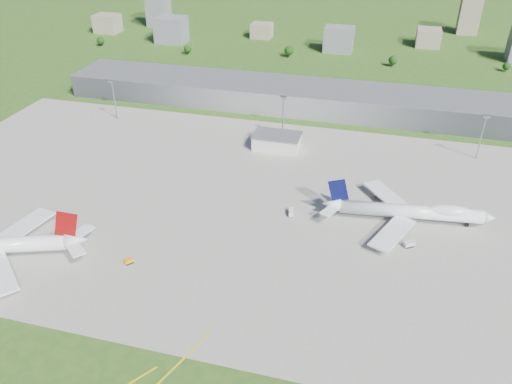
% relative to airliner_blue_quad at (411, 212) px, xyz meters
% --- Properties ---
extents(ground, '(1400.00, 1400.00, 0.00)m').
position_rel_airliner_blue_quad_xyz_m(ground, '(-84.13, 107.72, -5.46)').
color(ground, '#2E561B').
rests_on(ground, ground).
extents(apron, '(360.00, 190.00, 0.08)m').
position_rel_airliner_blue_quad_xyz_m(apron, '(-74.13, -2.28, -5.42)').
color(apron, gray).
rests_on(apron, ground).
extents(terminal, '(300.00, 42.00, 15.00)m').
position_rel_airliner_blue_quad_xyz_m(terminal, '(-84.13, 122.72, 2.04)').
color(terminal, gray).
rests_on(terminal, ground).
extents(ops_building, '(26.00, 16.00, 8.00)m').
position_rel_airliner_blue_quad_xyz_m(ops_building, '(-74.13, 57.72, -1.46)').
color(ops_building, silver).
rests_on(ops_building, ground).
extents(mast_west, '(3.50, 2.00, 25.90)m').
position_rel_airliner_blue_quad_xyz_m(mast_west, '(-184.13, 72.72, 12.25)').
color(mast_west, gray).
rests_on(mast_west, ground).
extents(mast_center, '(3.50, 2.00, 25.90)m').
position_rel_airliner_blue_quad_xyz_m(mast_center, '(-74.13, 72.72, 12.25)').
color(mast_center, gray).
rests_on(mast_center, ground).
extents(mast_east, '(3.50, 2.00, 25.90)m').
position_rel_airliner_blue_quad_xyz_m(mast_east, '(35.87, 72.72, 12.25)').
color(mast_east, gray).
rests_on(mast_east, ground).
extents(airliner_blue_quad, '(75.27, 58.67, 19.65)m').
position_rel_airliner_blue_quad_xyz_m(airliner_blue_quad, '(0.00, 0.00, 0.00)').
color(airliner_blue_quad, white).
rests_on(airliner_blue_quad, ground).
extents(tug_yellow, '(3.99, 4.24, 1.84)m').
position_rel_airliner_blue_quad_xyz_m(tug_yellow, '(-108.27, -58.90, -4.51)').
color(tug_yellow, '#EFA60E').
rests_on(tug_yellow, ground).
extents(van_white_near, '(3.06, 5.34, 2.56)m').
position_rel_airliner_blue_quad_xyz_m(van_white_near, '(-52.31, -8.21, -4.17)').
color(van_white_near, white).
rests_on(van_white_near, ground).
extents(van_white_far, '(5.15, 4.42, 2.45)m').
position_rel_airliner_blue_quad_xyz_m(van_white_far, '(0.10, -19.00, -4.22)').
color(van_white_far, silver).
rests_on(van_white_far, ground).
extents(bldg_far_w, '(24.00, 20.00, 18.00)m').
position_rel_airliner_blue_quad_xyz_m(bldg_far_w, '(-304.13, 277.72, 3.54)').
color(bldg_far_w, gray).
rests_on(bldg_far_w, ground).
extents(bldg_w, '(28.00, 22.00, 24.00)m').
position_rel_airliner_blue_quad_xyz_m(bldg_w, '(-224.13, 257.72, 6.54)').
color(bldg_w, slate).
rests_on(bldg_w, ground).
extents(bldg_cw, '(20.00, 18.00, 14.00)m').
position_rel_airliner_blue_quad_xyz_m(bldg_cw, '(-144.13, 297.72, 1.54)').
color(bldg_cw, gray).
rests_on(bldg_cw, ground).
extents(bldg_c, '(26.00, 20.00, 22.00)m').
position_rel_airliner_blue_quad_xyz_m(bldg_c, '(-64.13, 267.72, 5.54)').
color(bldg_c, slate).
rests_on(bldg_c, ground).
extents(bldg_ce, '(22.00, 24.00, 16.00)m').
position_rel_airliner_blue_quad_xyz_m(bldg_ce, '(15.87, 307.72, 2.54)').
color(bldg_ce, gray).
rests_on(bldg_ce, ground).
extents(bldg_tall_w, '(22.00, 20.00, 44.00)m').
position_rel_airliner_blue_quad_xyz_m(bldg_tall_w, '(-264.13, 317.72, 16.54)').
color(bldg_tall_w, slate).
rests_on(bldg_tall_w, ground).
extents(bldg_tall_e, '(20.00, 18.00, 36.00)m').
position_rel_airliner_blue_quad_xyz_m(bldg_tall_e, '(55.87, 367.72, 12.54)').
color(bldg_tall_e, gray).
rests_on(bldg_tall_e, ground).
extents(tree_far_w, '(7.20, 7.20, 8.80)m').
position_rel_airliner_blue_quad_xyz_m(tree_far_w, '(-284.13, 227.72, -0.28)').
color(tree_far_w, '#382314').
rests_on(tree_far_w, ground).
extents(tree_w, '(6.75, 6.75, 8.25)m').
position_rel_airliner_blue_quad_xyz_m(tree_w, '(-194.13, 222.72, -0.60)').
color(tree_w, '#382314').
rests_on(tree_w, ground).
extents(tree_c, '(8.10, 8.10, 9.90)m').
position_rel_airliner_blue_quad_xyz_m(tree_c, '(-104.13, 237.72, 0.38)').
color(tree_c, '#382314').
rests_on(tree_c, ground).
extents(tree_e, '(7.65, 7.65, 9.35)m').
position_rel_airliner_blue_quad_xyz_m(tree_e, '(-14.13, 232.72, 0.05)').
color(tree_e, '#382314').
rests_on(tree_e, ground).
extents(tree_far_e, '(6.30, 6.30, 7.70)m').
position_rel_airliner_blue_quad_xyz_m(tree_far_e, '(75.87, 242.72, -0.93)').
color(tree_far_e, '#382314').
rests_on(tree_far_e, ground).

